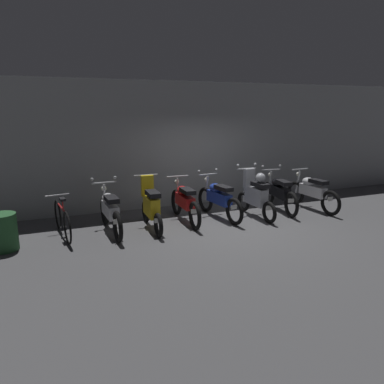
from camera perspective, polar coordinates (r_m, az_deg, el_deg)
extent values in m
plane|color=#4C4C4F|center=(8.48, 6.36, -5.37)|extent=(80.00, 80.00, 0.00)
cube|color=gray|center=(10.28, 0.29, 7.56)|extent=(16.00, 0.30, 3.38)
torus|color=black|center=(8.75, -13.56, -2.87)|extent=(0.12, 0.65, 0.65)
torus|color=black|center=(7.53, -11.60, -5.36)|extent=(0.12, 0.65, 0.65)
cube|color=silver|center=(8.08, -12.72, -2.73)|extent=(0.26, 0.84, 0.28)
ellipsoid|color=silver|center=(8.18, -13.03, -0.97)|extent=(0.28, 0.45, 0.22)
cube|color=black|center=(7.84, -12.54, -1.09)|extent=(0.27, 0.53, 0.10)
cylinder|color=#B7BABF|center=(8.49, -13.66, 1.44)|extent=(0.56, 0.06, 0.04)
sphere|color=#B7BABF|center=(8.43, -15.43, 1.95)|extent=(0.07, 0.07, 0.07)
sphere|color=#B7BABF|center=(8.52, -11.99, 2.25)|extent=(0.07, 0.07, 0.07)
cylinder|color=#B7BABF|center=(8.62, -13.60, -0.91)|extent=(0.06, 0.16, 0.65)
sphere|color=silver|center=(8.57, -13.68, 0.52)|extent=(0.12, 0.12, 0.12)
cube|color=white|center=(7.52, -11.68, -4.58)|extent=(0.16, 0.02, 0.10)
torus|color=black|center=(8.76, -7.26, -3.00)|extent=(0.10, 0.53, 0.53)
torus|color=black|center=(7.69, -5.30, -5.23)|extent=(0.10, 0.53, 0.53)
cube|color=gold|center=(8.14, -6.39, -2.23)|extent=(0.24, 0.74, 0.44)
cube|color=gold|center=(8.38, -7.03, 1.00)|extent=(0.28, 0.13, 0.48)
cube|color=black|center=(7.91, -6.17, -0.28)|extent=(0.25, 0.53, 0.10)
cylinder|color=#B7BABF|center=(8.47, -7.29, 2.64)|extent=(0.56, 0.05, 0.04)
cylinder|color=#B7BABF|center=(8.61, -7.27, -0.39)|extent=(0.06, 0.15, 0.85)
sphere|color=silver|center=(8.54, -7.33, 1.70)|extent=(0.12, 0.12, 0.12)
cube|color=white|center=(7.68, -5.36, -4.47)|extent=(0.16, 0.02, 0.10)
torus|color=black|center=(9.28, -2.47, -1.60)|extent=(0.10, 0.65, 0.65)
torus|color=black|center=(8.10, 0.44, -3.76)|extent=(0.10, 0.65, 0.65)
cube|color=red|center=(8.64, -1.12, -1.40)|extent=(0.23, 0.84, 0.28)
ellipsoid|color=red|center=(8.73, -1.47, 0.24)|extent=(0.27, 0.44, 0.22)
cube|color=black|center=(8.41, -0.71, 0.17)|extent=(0.25, 0.52, 0.10)
cylinder|color=#B7BABF|center=(9.04, -2.30, 2.48)|extent=(0.56, 0.04, 0.04)
cylinder|color=#B7BABF|center=(9.16, -2.39, 0.26)|extent=(0.06, 0.16, 0.65)
sphere|color=silver|center=(9.11, -2.40, 1.61)|extent=(0.12, 0.12, 0.12)
cube|color=white|center=(8.10, 0.38, -3.04)|extent=(0.16, 0.01, 0.10)
torus|color=black|center=(9.54, 2.12, -1.20)|extent=(0.17, 0.66, 0.65)
torus|color=black|center=(8.49, 6.68, -3.07)|extent=(0.17, 0.66, 0.65)
cube|color=#1E389E|center=(8.96, 4.28, -0.91)|extent=(0.33, 0.85, 0.28)
ellipsoid|color=#1E389E|center=(9.04, 3.76, 0.65)|extent=(0.32, 0.47, 0.22)
cube|color=black|center=(8.75, 4.97, 0.62)|extent=(0.31, 0.55, 0.10)
cylinder|color=#B7BABF|center=(9.31, 2.48, 2.79)|extent=(0.56, 0.11, 0.04)
sphere|color=#B7BABF|center=(9.16, 1.10, 3.27)|extent=(0.07, 0.07, 0.07)
sphere|color=#B7BABF|center=(9.43, 3.84, 3.52)|extent=(0.07, 0.07, 0.07)
cylinder|color=#B7BABF|center=(9.42, 2.30, 0.62)|extent=(0.08, 0.17, 0.65)
sphere|color=silver|center=(9.38, 2.31, 1.93)|extent=(0.12, 0.12, 0.12)
cube|color=white|center=(8.49, 6.59, -2.38)|extent=(0.16, 0.03, 0.10)
torus|color=black|center=(9.69, 8.10, -1.47)|extent=(0.11, 0.53, 0.53)
torus|color=black|center=(8.77, 12.03, -3.17)|extent=(0.11, 0.53, 0.53)
cube|color=#9EA0A8|center=(9.15, 10.03, -0.64)|extent=(0.24, 0.74, 0.44)
cube|color=#9EA0A8|center=(9.35, 8.96, 2.19)|extent=(0.28, 0.13, 0.48)
cube|color=black|center=(8.95, 10.68, 1.13)|extent=(0.26, 0.53, 0.10)
cylinder|color=#B7BABF|center=(9.43, 8.56, 3.65)|extent=(0.56, 0.06, 0.04)
sphere|color=#B7BABF|center=(9.28, 7.21, 4.17)|extent=(0.07, 0.07, 0.07)
sphere|color=#B7BABF|center=(9.55, 9.91, 4.33)|extent=(0.07, 0.07, 0.07)
cylinder|color=#B7BABF|center=(9.55, 8.32, 0.91)|extent=(0.06, 0.15, 0.85)
sphere|color=silver|center=(9.49, 8.38, 2.80)|extent=(0.12, 0.12, 0.12)
cube|color=white|center=(8.76, 11.97, -2.50)|extent=(0.16, 0.02, 0.10)
sphere|color=#9EA0A8|center=(8.92, 10.72, 2.19)|extent=(0.24, 0.24, 0.24)
torus|color=black|center=(10.47, 11.93, -0.19)|extent=(0.18, 0.66, 0.65)
torus|color=black|center=(9.36, 15.34, -1.94)|extent=(0.18, 0.66, 0.65)
cube|color=black|center=(9.87, 13.60, 0.06)|extent=(0.33, 0.85, 0.28)
ellipsoid|color=black|center=(9.96, 13.26, 1.48)|extent=(0.32, 0.47, 0.22)
cube|color=black|center=(9.65, 14.18, 1.44)|extent=(0.31, 0.55, 0.10)
cylinder|color=#B7BABF|center=(10.25, 12.36, 3.44)|extent=(0.56, 0.11, 0.04)
sphere|color=#B7BABF|center=(10.12, 11.06, 3.96)|extent=(0.07, 0.07, 0.07)
sphere|color=#B7BABF|center=(10.35, 13.68, 4.03)|extent=(0.07, 0.07, 0.07)
cylinder|color=#B7BABF|center=(10.36, 12.13, 1.47)|extent=(0.08, 0.17, 0.65)
sphere|color=silver|center=(10.32, 12.19, 2.67)|extent=(0.12, 0.12, 0.12)
cube|color=white|center=(9.35, 15.30, -1.31)|extent=(0.16, 0.03, 0.10)
torus|color=black|center=(10.73, 15.97, -0.09)|extent=(0.13, 0.65, 0.65)
torus|color=black|center=(9.83, 20.95, -1.64)|extent=(0.13, 0.65, 0.65)
cube|color=silver|center=(10.23, 18.42, 0.20)|extent=(0.28, 0.84, 0.28)
ellipsoid|color=silver|center=(10.29, 17.91, 1.57)|extent=(0.29, 0.46, 0.22)
cube|color=black|center=(10.05, 19.25, 1.55)|extent=(0.27, 0.53, 0.10)
cylinder|color=#B7BABF|center=(10.53, 16.57, 3.45)|extent=(0.56, 0.07, 0.04)
cylinder|color=#B7BABF|center=(10.63, 16.26, 1.53)|extent=(0.07, 0.16, 0.65)
sphere|color=silver|center=(10.59, 16.33, 2.70)|extent=(0.12, 0.12, 0.12)
cube|color=white|center=(9.82, 20.88, -1.04)|extent=(0.16, 0.02, 0.10)
torus|color=black|center=(8.66, -20.31, -3.38)|extent=(0.13, 0.68, 0.68)
torus|color=black|center=(7.67, -18.98, -5.36)|extent=(0.13, 0.68, 0.68)
cylinder|color=#B21E1E|center=(8.08, -19.85, -2.28)|extent=(0.13, 0.68, 0.04)
cylinder|color=#B21E1E|center=(7.86, -19.63, -1.93)|extent=(0.03, 0.03, 0.22)
cube|color=black|center=(7.83, -19.70, -1.08)|extent=(0.13, 0.23, 0.05)
cylinder|color=#B7BABF|center=(8.43, -20.42, -0.46)|extent=(0.50, 0.10, 0.03)
cylinder|color=black|center=(8.16, -19.54, -5.43)|extent=(0.13, 0.12, 0.10)
cylinder|color=#26592D|center=(7.85, -27.62, -5.61)|extent=(0.54, 0.54, 0.72)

